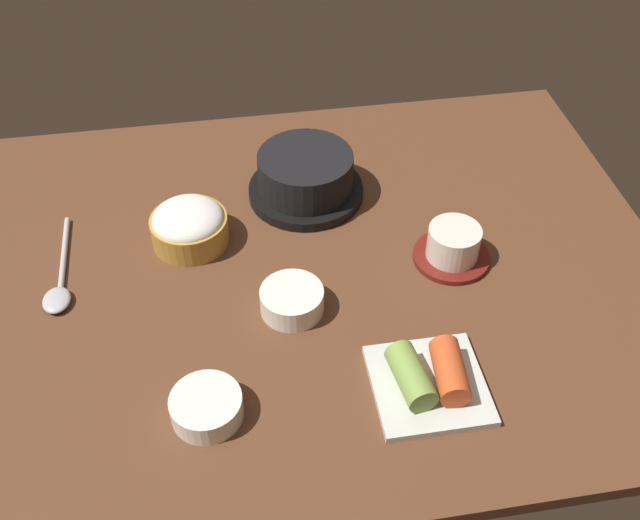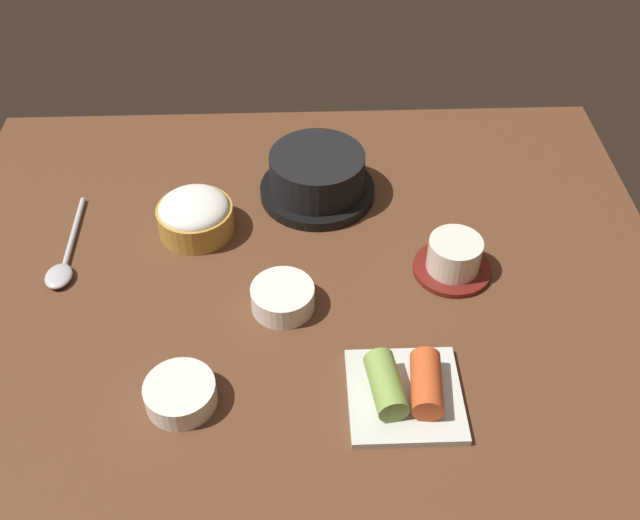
# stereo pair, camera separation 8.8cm
# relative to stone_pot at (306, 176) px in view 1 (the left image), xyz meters

# --- Properties ---
(dining_table) EXTENTS (1.00, 0.76, 0.02)m
(dining_table) POSITION_rel_stone_pot_xyz_m (-0.03, -0.15, -0.05)
(dining_table) COLOR #56331E
(dining_table) RESTS_ON ground
(stone_pot) EXTENTS (0.17, 0.17, 0.07)m
(stone_pot) POSITION_rel_stone_pot_xyz_m (0.00, 0.00, 0.00)
(stone_pot) COLOR black
(stone_pot) RESTS_ON dining_table
(rice_bowl) EXTENTS (0.11, 0.11, 0.06)m
(rice_bowl) POSITION_rel_stone_pot_xyz_m (-0.18, -0.07, -0.01)
(rice_bowl) COLOR #B78C38
(rice_bowl) RESTS_ON dining_table
(tea_cup_with_saucer) EXTENTS (0.11, 0.11, 0.05)m
(tea_cup_with_saucer) POSITION_rel_stone_pot_xyz_m (0.18, -0.17, -0.01)
(tea_cup_with_saucer) COLOR maroon
(tea_cup_with_saucer) RESTS_ON dining_table
(banchan_cup_center) EXTENTS (0.08, 0.08, 0.03)m
(banchan_cup_center) POSITION_rel_stone_pot_xyz_m (-0.05, -0.23, -0.02)
(banchan_cup_center) COLOR white
(banchan_cup_center) RESTS_ON dining_table
(kimchi_plate) EXTENTS (0.13, 0.13, 0.05)m
(kimchi_plate) POSITION_rel_stone_pot_xyz_m (0.09, -0.37, -0.02)
(kimchi_plate) COLOR silver
(kimchi_plate) RESTS_ON dining_table
(side_bowl_near) EXTENTS (0.08, 0.08, 0.03)m
(side_bowl_near) POSITION_rel_stone_pot_xyz_m (-0.17, -0.37, -0.02)
(side_bowl_near) COLOR white
(side_bowl_near) RESTS_ON dining_table
(spoon) EXTENTS (0.04, 0.19, 0.01)m
(spoon) POSITION_rel_stone_pot_xyz_m (-0.35, -0.14, -0.03)
(spoon) COLOR #B7B7BC
(spoon) RESTS_ON dining_table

